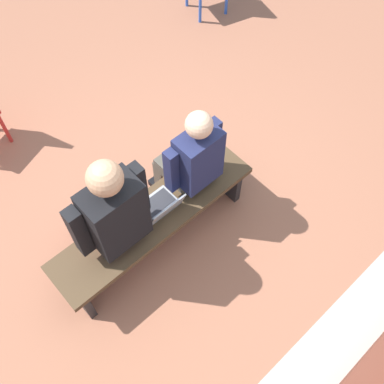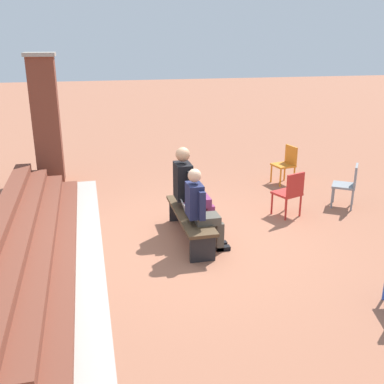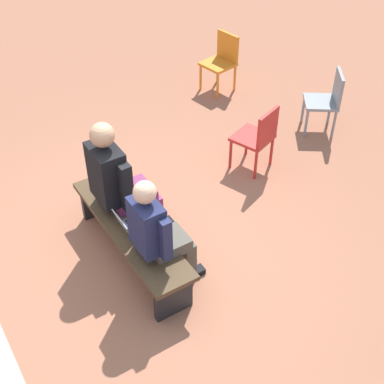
{
  "view_description": "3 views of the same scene",
  "coord_description": "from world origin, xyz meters",
  "px_view_note": "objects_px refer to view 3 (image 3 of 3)",
  "views": [
    {
      "loc": [
        0.98,
        1.46,
        3.53
      ],
      "look_at": [
        -0.11,
        0.27,
        0.99
      ],
      "focal_mm": 42.0,
      "sensor_mm": 36.0,
      "label": 1
    },
    {
      "loc": [
        -6.44,
        1.46,
        3.06
      ],
      "look_at": [
        0.48,
        -0.17,
        0.64
      ],
      "focal_mm": 42.0,
      "sensor_mm": 36.0,
      "label": 2
    },
    {
      "loc": [
        -3.45,
        1.46,
        4.01
      ],
      "look_at": [
        -0.34,
        -0.51,
        0.92
      ],
      "focal_mm": 50.0,
      "sensor_mm": 36.0,
      "label": 3
    }
  ],
  "objects_px": {
    "person_adult": "(119,180)",
    "plastic_chair_by_pillar": "(258,135)",
    "person_student": "(158,232)",
    "plastic_chair_near_bench_right": "(222,59)",
    "plastic_chair_far_left": "(328,98)",
    "bench": "(131,233)",
    "laptop": "(132,226)"
  },
  "relations": [
    {
      "from": "person_adult",
      "to": "plastic_chair_by_pillar",
      "type": "bearing_deg",
      "value": -83.87
    },
    {
      "from": "person_student",
      "to": "plastic_chair_by_pillar",
      "type": "xyz_separation_m",
      "value": [
        0.98,
        -1.9,
        -0.22
      ]
    },
    {
      "from": "plastic_chair_near_bench_right",
      "to": "plastic_chair_far_left",
      "type": "xyz_separation_m",
      "value": [
        -1.67,
        -0.51,
        0.0
      ]
    },
    {
      "from": "plastic_chair_near_bench_right",
      "to": "plastic_chair_by_pillar",
      "type": "height_order",
      "value": "same"
    },
    {
      "from": "bench",
      "to": "person_adult",
      "type": "bearing_deg",
      "value": -12.57
    },
    {
      "from": "bench",
      "to": "person_adult",
      "type": "relative_size",
      "value": 1.25
    },
    {
      "from": "plastic_chair_near_bench_right",
      "to": "plastic_chair_by_pillar",
      "type": "relative_size",
      "value": 1.0
    },
    {
      "from": "bench",
      "to": "person_adult",
      "type": "distance_m",
      "value": 0.52
    },
    {
      "from": "bench",
      "to": "person_student",
      "type": "bearing_deg",
      "value": -171.69
    },
    {
      "from": "laptop",
      "to": "person_student",
      "type": "bearing_deg",
      "value": -168.41
    },
    {
      "from": "plastic_chair_near_bench_right",
      "to": "plastic_chair_far_left",
      "type": "height_order",
      "value": "same"
    },
    {
      "from": "laptop",
      "to": "plastic_chair_by_pillar",
      "type": "xyz_separation_m",
      "value": [
        0.6,
        -1.98,
        -0.02
      ]
    },
    {
      "from": "person_student",
      "to": "person_adult",
      "type": "height_order",
      "value": "person_adult"
    },
    {
      "from": "plastic_chair_near_bench_right",
      "to": "plastic_chair_far_left",
      "type": "relative_size",
      "value": 1.0
    },
    {
      "from": "person_student",
      "to": "plastic_chair_by_pillar",
      "type": "height_order",
      "value": "person_student"
    },
    {
      "from": "laptop",
      "to": "plastic_chair_near_bench_right",
      "type": "xyz_separation_m",
      "value": [
        2.48,
        -2.76,
        -0.02
      ]
    },
    {
      "from": "plastic_chair_near_bench_right",
      "to": "plastic_chair_far_left",
      "type": "bearing_deg",
      "value": -163.13
    },
    {
      "from": "laptop",
      "to": "plastic_chair_near_bench_right",
      "type": "distance_m",
      "value": 3.71
    },
    {
      "from": "person_adult",
      "to": "plastic_chair_by_pillar",
      "type": "height_order",
      "value": "person_adult"
    },
    {
      "from": "plastic_chair_near_bench_right",
      "to": "person_student",
      "type": "bearing_deg",
      "value": 136.72
    },
    {
      "from": "plastic_chair_far_left",
      "to": "plastic_chair_by_pillar",
      "type": "relative_size",
      "value": 1.0
    },
    {
      "from": "person_student",
      "to": "bench",
      "type": "bearing_deg",
      "value": 8.31
    },
    {
      "from": "laptop",
      "to": "plastic_chair_far_left",
      "type": "relative_size",
      "value": 0.38
    },
    {
      "from": "person_student",
      "to": "plastic_chair_by_pillar",
      "type": "relative_size",
      "value": 1.55
    },
    {
      "from": "plastic_chair_by_pillar",
      "to": "person_adult",
      "type": "bearing_deg",
      "value": 96.13
    },
    {
      "from": "laptop",
      "to": "plastic_chair_by_pillar",
      "type": "height_order",
      "value": "plastic_chair_by_pillar"
    },
    {
      "from": "bench",
      "to": "plastic_chair_near_bench_right",
      "type": "xyz_separation_m",
      "value": [
        2.41,
        -2.75,
        0.13
      ]
    },
    {
      "from": "person_student",
      "to": "plastic_chair_near_bench_right",
      "type": "distance_m",
      "value": 3.92
    },
    {
      "from": "person_student",
      "to": "laptop",
      "type": "distance_m",
      "value": 0.43
    },
    {
      "from": "laptop",
      "to": "plastic_chair_by_pillar",
      "type": "relative_size",
      "value": 0.38
    },
    {
      "from": "person_adult",
      "to": "laptop",
      "type": "bearing_deg",
      "value": 167.89
    },
    {
      "from": "laptop",
      "to": "plastic_chair_far_left",
      "type": "distance_m",
      "value": 3.37
    }
  ]
}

